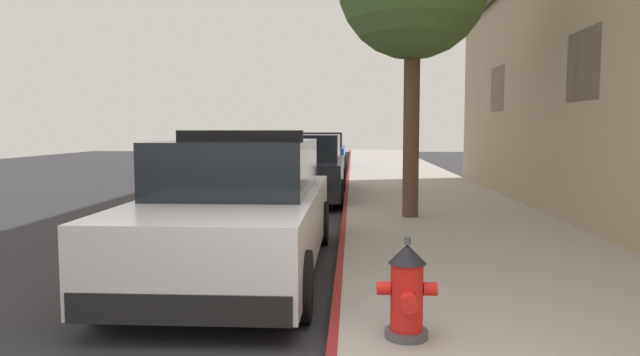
# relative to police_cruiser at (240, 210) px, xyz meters

# --- Properties ---
(ground_plane) EXTENTS (31.68, 60.00, 0.20)m
(ground_plane) POSITION_rel_police_cruiser_xyz_m (-2.96, 6.52, -0.84)
(ground_plane) COLOR #2B2B2D
(sidewalk_pavement) EXTENTS (3.63, 60.00, 0.15)m
(sidewalk_pavement) POSITION_rel_police_cruiser_xyz_m (3.04, 6.52, -0.67)
(sidewalk_pavement) COLOR #9E9991
(sidewalk_pavement) RESTS_ON ground
(curb_painted_edge) EXTENTS (0.08, 60.00, 0.15)m
(curb_painted_edge) POSITION_rel_police_cruiser_xyz_m (1.19, 6.52, -0.67)
(curb_painted_edge) COLOR maroon
(curb_painted_edge) RESTS_ON ground
(police_cruiser) EXTENTS (1.94, 4.84, 1.68)m
(police_cruiser) POSITION_rel_police_cruiser_xyz_m (0.00, 0.00, 0.00)
(police_cruiser) COLOR white
(police_cruiser) RESTS_ON ground
(parked_car_silver_ahead) EXTENTS (1.94, 4.84, 1.56)m
(parked_car_silver_ahead) POSITION_rel_police_cruiser_xyz_m (0.17, 7.13, -0.00)
(parked_car_silver_ahead) COLOR black
(parked_car_silver_ahead) RESTS_ON ground
(parked_car_dark_far) EXTENTS (1.94, 4.84, 1.56)m
(parked_car_dark_far) POSITION_rel_police_cruiser_xyz_m (0.08, 17.48, -0.00)
(parked_car_dark_far) COLOR navy
(parked_car_dark_far) RESTS_ON ground
(fire_hydrant) EXTENTS (0.44, 0.40, 0.76)m
(fire_hydrant) POSITION_rel_police_cruiser_xyz_m (1.73, -2.48, -0.24)
(fire_hydrant) COLOR #4C4C51
(fire_hydrant) RESTS_ON sidewalk_pavement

